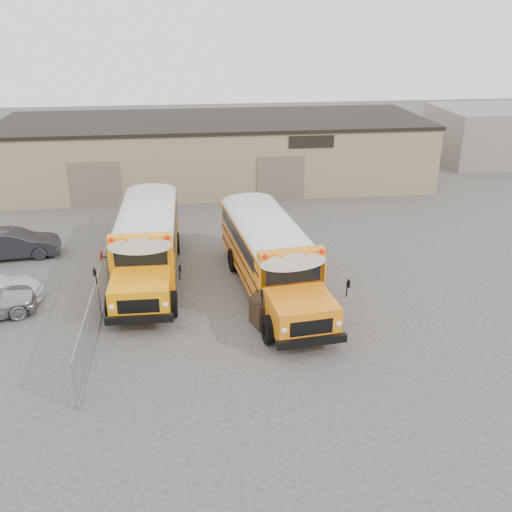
{
  "coord_description": "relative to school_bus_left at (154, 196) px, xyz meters",
  "views": [
    {
      "loc": [
        -2.21,
        -21.34,
        11.64
      ],
      "look_at": [
        0.72,
        1.97,
        1.6
      ],
      "focal_mm": 40.0,
      "sensor_mm": 36.0,
      "label": 1
    }
  ],
  "objects": [
    {
      "name": "distant_building_right",
      "position": [
        28.11,
        13.02,
        0.35
      ],
      "size": [
        10.0,
        8.0,
        4.4
      ],
      "primitive_type": "cube",
      "color": "gray",
      "rests_on": "ground"
    },
    {
      "name": "warehouse",
      "position": [
        4.11,
        9.02,
        0.52
      ],
      "size": [
        30.2,
        10.2,
        4.67
      ],
      "color": "#997B5E",
      "rests_on": "ground"
    },
    {
      "name": "tarp_bundle",
      "position": [
        4.85,
        -12.32,
        -0.99
      ],
      "size": [
        1.37,
        1.3,
        1.68
      ],
      "color": "black",
      "rests_on": "ground"
    },
    {
      "name": "chainlink_fence",
      "position": [
        -1.89,
        -7.98,
        -0.95
      ],
      "size": [
        0.07,
        18.07,
        1.81
      ],
      "color": "gray",
      "rests_on": "ground"
    },
    {
      "name": "school_bus_right",
      "position": [
        4.77,
        -2.45,
        0.01
      ],
      "size": [
        3.85,
        11.19,
        3.21
      ],
      "color": "orange",
      "rests_on": "ground"
    },
    {
      "name": "car_dark",
      "position": [
        -7.06,
        -3.9,
        -1.11
      ],
      "size": [
        4.64,
        2.03,
        1.48
      ],
      "primitive_type": "imported",
      "rotation": [
        0.0,
        0.0,
        1.68
      ],
      "color": "black",
      "rests_on": "ground"
    },
    {
      "name": "ground",
      "position": [
        4.11,
        -10.98,
        -1.85
      ],
      "size": [
        120.0,
        120.0,
        0.0
      ],
      "primitive_type": "plane",
      "color": "#3A3735",
      "rests_on": "ground"
    },
    {
      "name": "school_bus_left",
      "position": [
        0.0,
        0.0,
        0.0
      ],
      "size": [
        3.36,
        10.97,
        3.2
      ],
      "color": "#FF9508",
      "rests_on": "ground"
    }
  ]
}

